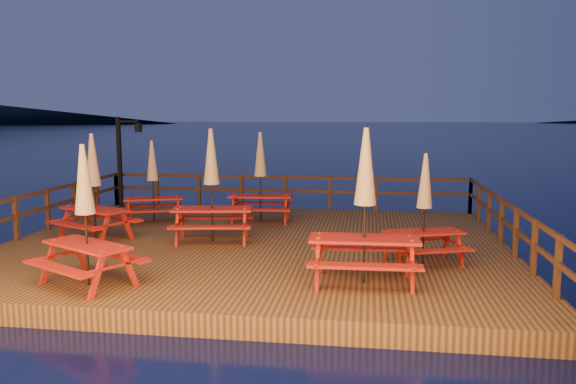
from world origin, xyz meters
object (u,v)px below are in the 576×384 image
object	(u,v)px
picnic_table_1	(153,180)
lamp_post	(124,153)
picnic_table_0	(212,184)
picnic_table_2	(85,213)

from	to	relation	value
picnic_table_1	lamp_post	bearing A→B (deg)	108.50
picnic_table_0	picnic_table_2	size ratio (longest dim) A/B	1.07
picnic_table_0	picnic_table_2	xyz separation A→B (m)	(-1.26, -3.76, -0.10)
picnic_table_1	picnic_table_0	bearing A→B (deg)	-63.25
picnic_table_0	picnic_table_1	size ratio (longest dim) A/B	1.17
picnic_table_1	picnic_table_2	size ratio (longest dim) A/B	0.92
picnic_table_0	picnic_table_2	bearing A→B (deg)	-118.11
lamp_post	picnic_table_2	xyz separation A→B (m)	(3.08, -8.40, -0.47)
picnic_table_0	picnic_table_2	distance (m)	3.96
lamp_post	picnic_table_0	xyz separation A→B (m)	(4.34, -4.64, -0.37)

